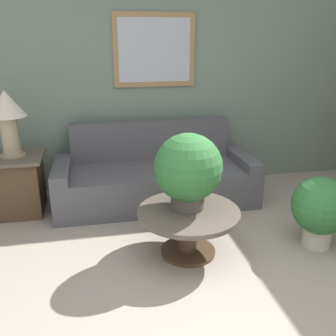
{
  "coord_description": "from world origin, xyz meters",
  "views": [
    {
      "loc": [
        -0.84,
        -1.66,
        1.82
      ],
      "look_at": [
        -0.15,
        1.82,
        0.57
      ],
      "focal_mm": 40.0,
      "sensor_mm": 36.0,
      "label": 1
    }
  ],
  "objects_px": {
    "couch_main": "(155,178)",
    "potted_plant_floor": "(321,208)",
    "potted_plant_on_table": "(188,169)",
    "table_lamp": "(7,112)",
    "coffee_table": "(188,222)",
    "side_table": "(17,184)"
  },
  "relations": [
    {
      "from": "couch_main",
      "to": "potted_plant_on_table",
      "type": "xyz_separation_m",
      "value": [
        0.1,
        -1.13,
        0.49
      ]
    },
    {
      "from": "table_lamp",
      "to": "potted_plant_floor",
      "type": "relative_size",
      "value": 1.03
    },
    {
      "from": "potted_plant_floor",
      "to": "table_lamp",
      "type": "bearing_deg",
      "value": 155.61
    },
    {
      "from": "couch_main",
      "to": "coffee_table",
      "type": "bearing_deg",
      "value": -85.41
    },
    {
      "from": "couch_main",
      "to": "table_lamp",
      "type": "height_order",
      "value": "table_lamp"
    },
    {
      "from": "potted_plant_on_table",
      "to": "couch_main",
      "type": "bearing_deg",
      "value": 95.01
    },
    {
      "from": "table_lamp",
      "to": "potted_plant_floor",
      "type": "distance_m",
      "value": 3.15
    },
    {
      "from": "coffee_table",
      "to": "table_lamp",
      "type": "distance_m",
      "value": 2.14
    },
    {
      "from": "coffee_table",
      "to": "potted_plant_floor",
      "type": "bearing_deg",
      "value": -4.96
    },
    {
      "from": "coffee_table",
      "to": "potted_plant_floor",
      "type": "relative_size",
      "value": 1.34
    },
    {
      "from": "potted_plant_on_table",
      "to": "potted_plant_floor",
      "type": "bearing_deg",
      "value": -7.77
    },
    {
      "from": "couch_main",
      "to": "potted_plant_floor",
      "type": "xyz_separation_m",
      "value": [
        1.29,
        -1.29,
        0.1
      ]
    },
    {
      "from": "couch_main",
      "to": "potted_plant_floor",
      "type": "relative_size",
      "value": 3.39
    },
    {
      "from": "coffee_table",
      "to": "potted_plant_on_table",
      "type": "relative_size",
      "value": 1.34
    },
    {
      "from": "side_table",
      "to": "potted_plant_floor",
      "type": "height_order",
      "value": "potted_plant_floor"
    },
    {
      "from": "couch_main",
      "to": "side_table",
      "type": "relative_size",
      "value": 3.49
    },
    {
      "from": "coffee_table",
      "to": "potted_plant_floor",
      "type": "xyz_separation_m",
      "value": [
        1.19,
        -0.1,
        0.07
      ]
    },
    {
      "from": "side_table",
      "to": "table_lamp",
      "type": "relative_size",
      "value": 0.95
    },
    {
      "from": "couch_main",
      "to": "potted_plant_floor",
      "type": "bearing_deg",
      "value": -45.06
    },
    {
      "from": "coffee_table",
      "to": "table_lamp",
      "type": "height_order",
      "value": "table_lamp"
    },
    {
      "from": "coffee_table",
      "to": "side_table",
      "type": "bearing_deg",
      "value": 144.01
    },
    {
      "from": "couch_main",
      "to": "coffee_table",
      "type": "xyz_separation_m",
      "value": [
        0.1,
        -1.19,
        0.02
      ]
    }
  ]
}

